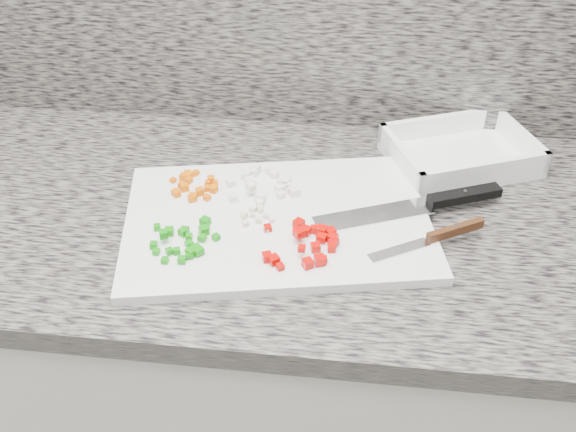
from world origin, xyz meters
name	(u,v)px	position (x,y,z in m)	size (l,w,h in m)	color
cabinet	(262,378)	(0.00, 1.44, 0.43)	(3.92, 0.62, 0.86)	silver
countertop	(256,215)	(0.00, 1.44, 0.88)	(3.96, 0.64, 0.04)	#66615A
cutting_board	(277,221)	(0.04, 1.39, 0.91)	(0.50, 0.33, 0.02)	white
carrot_pile	(193,186)	(-0.11, 1.46, 0.92)	(0.09, 0.09, 0.01)	#D85C04
onion_pile	(266,184)	(0.01, 1.47, 0.92)	(0.13, 0.12, 0.02)	white
green_pepper_pile	(186,240)	(-0.09, 1.31, 0.92)	(0.11, 0.11, 0.02)	#11830B
red_pepper_pile	(310,241)	(0.10, 1.33, 0.92)	(0.12, 0.12, 0.02)	#C60702
garlic_pile	(255,215)	(0.01, 1.39, 0.92)	(0.06, 0.07, 0.01)	beige
chef_knife	(434,202)	(0.30, 1.46, 0.92)	(0.32, 0.16, 0.02)	silver
paring_knife	(441,235)	(0.31, 1.37, 0.92)	(0.19, 0.12, 0.02)	silver
tray	(460,154)	(0.36, 1.62, 0.92)	(0.31, 0.27, 0.05)	white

